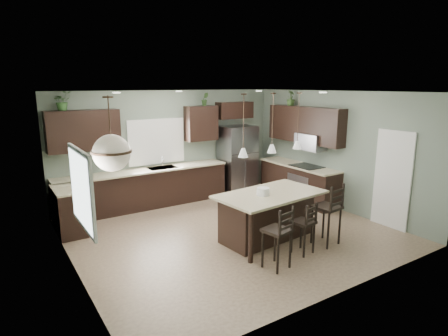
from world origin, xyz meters
TOP-DOWN VIEW (x-y plane):
  - ground at (0.00, 0.00)m, footprint 6.00×6.00m
  - pantry_door at (2.98, -1.55)m, footprint 0.04×0.82m
  - window_back at (-0.40, 2.73)m, footprint 1.35×0.02m
  - window_left at (-2.98, -0.80)m, footprint 0.02×1.10m
  - left_return_cabs at (-2.70, 1.70)m, footprint 0.60×0.90m
  - left_return_countertop at (-2.68, 1.70)m, footprint 0.66×0.96m
  - back_lower_cabs at (-0.85, 2.45)m, footprint 4.20×0.60m
  - back_countertop at (-0.85, 2.43)m, footprint 4.20×0.66m
  - sink_inset at (-0.40, 2.43)m, footprint 0.70×0.45m
  - faucet at (-0.40, 2.40)m, footprint 0.02×0.02m
  - back_upper_left at (-2.15, 2.58)m, footprint 1.55×0.34m
  - back_upper_right at (0.80, 2.58)m, footprint 0.85×0.34m
  - fridge_header at (1.85, 2.58)m, footprint 1.05×0.34m
  - right_lower_cabs at (2.70, 0.87)m, footprint 0.60×2.35m
  - right_countertop at (2.68, 0.87)m, footprint 0.66×2.35m
  - cooktop at (2.68, 0.60)m, footprint 0.58×0.75m
  - wall_oven_front at (2.40, 0.60)m, footprint 0.01×0.72m
  - right_upper_cabs at (2.83, 0.87)m, footprint 0.34×2.35m
  - microwave at (2.78, 0.60)m, footprint 0.40×0.75m
  - refrigerator at (1.77, 2.30)m, footprint 0.90×0.74m
  - kitchen_island at (0.44, -0.70)m, footprint 2.15×1.35m
  - serving_dish at (0.24, -0.71)m, footprint 0.24×0.24m
  - bar_stool_left at (-0.22, -1.67)m, footprint 0.46×0.46m
  - bar_stool_center at (0.54, -1.50)m, footprint 0.40×0.40m
  - bar_stool_right at (1.18, -1.44)m, footprint 0.49×0.49m
  - pendant_left at (-0.25, -0.76)m, footprint 0.17×0.17m
  - pendant_center at (0.44, -0.70)m, footprint 0.17×0.17m
  - pendant_right at (1.14, -0.63)m, footprint 0.17×0.17m
  - chandelier at (-2.60, -1.03)m, footprint 0.54×0.54m
  - plant_back_left at (-2.54, 2.55)m, footprint 0.43×0.39m
  - plant_back_right at (0.90, 2.55)m, footprint 0.23×0.20m
  - plant_right_wall at (2.80, 1.39)m, footprint 0.29×0.29m
  - room_shell at (0.00, 0.00)m, footprint 6.00×6.00m

SIDE VIEW (x-z plane):
  - ground at x=0.00m, z-range 0.00..0.00m
  - left_return_cabs at x=-2.70m, z-range 0.00..0.90m
  - back_lower_cabs at x=-0.85m, z-range 0.00..0.90m
  - right_lower_cabs at x=2.70m, z-range 0.00..0.90m
  - wall_oven_front at x=2.40m, z-range 0.15..0.75m
  - kitchen_island at x=0.44m, z-range 0.00..0.92m
  - bar_stool_center at x=0.54m, z-range 0.00..0.95m
  - bar_stool_left at x=-0.22m, z-range 0.00..1.07m
  - bar_stool_right at x=1.18m, z-range 0.00..1.19m
  - left_return_countertop at x=-2.68m, z-range 0.90..0.94m
  - back_countertop at x=-0.85m, z-range 0.90..0.94m
  - right_countertop at x=2.68m, z-range 0.90..0.94m
  - refrigerator at x=1.77m, z-range 0.00..1.85m
  - sink_inset at x=-0.40m, z-range 0.93..0.94m
  - cooktop at x=2.68m, z-range 0.93..0.95m
  - serving_dish at x=0.24m, z-range 0.92..1.06m
  - pantry_door at x=2.98m, z-range 0.00..2.04m
  - faucet at x=-0.40m, z-range 0.94..1.22m
  - window_back at x=-0.40m, z-range 1.05..2.05m
  - window_left at x=-2.98m, z-range 1.05..2.05m
  - microwave at x=2.78m, z-range 1.35..1.75m
  - room_shell at x=0.00m, z-range -1.30..4.70m
  - back_upper_left at x=-2.15m, z-range 1.50..2.40m
  - back_upper_right at x=0.80m, z-range 1.50..2.40m
  - right_upper_cabs at x=2.83m, z-range 1.50..2.40m
  - fridge_header at x=1.85m, z-range 2.02..2.48m
  - pendant_left at x=-0.25m, z-range 1.70..2.80m
  - pendant_center at x=0.44m, z-range 1.70..2.80m
  - pendant_right at x=1.14m, z-range 1.70..2.80m
  - chandelier at x=-2.60m, z-range 1.80..2.80m
  - plant_back_right at x=0.90m, z-range 2.40..2.74m
  - plant_right_wall at x=2.80m, z-range 2.40..2.79m
  - plant_back_left at x=-2.54m, z-range 2.40..2.81m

